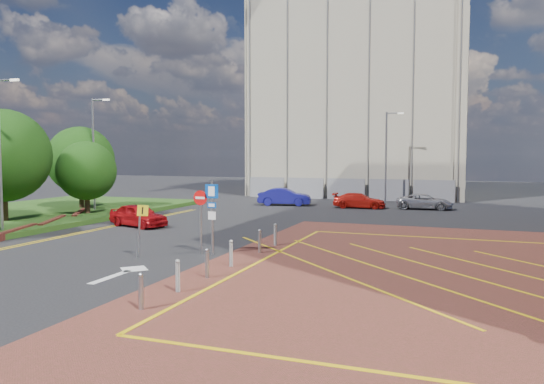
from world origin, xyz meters
The scene contains 17 objects.
ground centered at (0.00, 0.00, 0.00)m, with size 140.00×140.00×0.00m, color black.
retaining_wall centered at (-11.80, 2.00, 0.20)m, with size 6.06×20.33×0.40m.
tree_b centered at (-15.50, 5.00, 4.24)m, with size 5.60×5.60×6.74m.
tree_c centered at (-13.50, 10.00, 3.19)m, with size 4.00×4.00×4.90m.
tree_d centered at (-16.50, 13.00, 3.87)m, with size 5.00×5.00×6.08m.
lamp_left_near centered at (-12.42, 2.00, 4.66)m, with size 1.53×0.16×8.00m.
lamp_left_far centered at (-14.42, 12.00, 4.66)m, with size 1.53×0.16×8.00m.
lamp_back centered at (4.08, 28.00, 4.36)m, with size 1.53×0.16×8.00m.
sign_cluster centered at (0.30, 0.98, 1.95)m, with size 1.17×0.12×3.20m.
warning_sign centered at (-1.98, -0.70, 1.43)m, with size 0.53×0.37×2.24m.
bollard_row centered at (2.30, -1.67, 0.47)m, with size 0.14×11.14×0.90m.
construction_building centered at (0.00, 40.00, 11.00)m, with size 21.20×19.20×22.00m, color #A8A08A.
construction_fence centered at (1.00, 30.00, 1.00)m, with size 21.60×0.06×2.00m, color gray.
car_red_left centered at (-7.63, 7.37, 0.68)m, with size 1.61×4.00×1.36m, color #B30F14.
car_blue_back centered at (-3.62, 22.66, 0.73)m, with size 1.54×4.42×1.46m, color navy.
car_red_back centered at (2.70, 22.63, 0.61)m, with size 1.70×4.18×1.21m, color red.
car_silver_back centered at (7.69, 23.51, 0.60)m, with size 1.98×4.30×1.20m, color #A0A0A7.
Camera 1 is at (10.75, -19.35, 4.37)m, focal length 35.00 mm.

